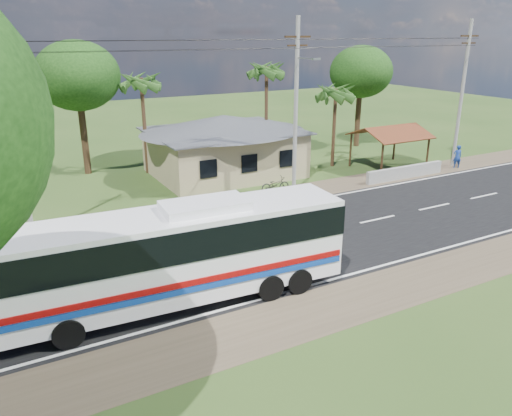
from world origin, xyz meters
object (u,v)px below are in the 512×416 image
at_px(coach_bus, 180,248).
at_px(waiting_shed, 390,133).
at_px(motorcycle, 275,185).
at_px(person, 457,156).

bearing_deg(coach_bus, waiting_shed, 32.58).
height_order(waiting_shed, coach_bus, coach_bus).
xyz_separation_m(motorcycle, person, (15.72, -1.34, 0.39)).
bearing_deg(motorcycle, person, -89.13).
bearing_deg(waiting_shed, person, -28.64).
bearing_deg(person, motorcycle, 19.71).
bearing_deg(waiting_shed, coach_bus, -151.05).
relative_size(coach_bus, person, 7.31).
distance_m(coach_bus, motorcycle, 15.09).
distance_m(waiting_shed, coach_bus, 24.59).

